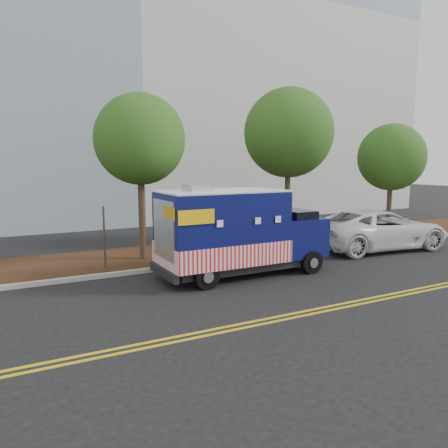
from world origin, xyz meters
TOP-DOWN VIEW (x-y plane):
  - ground at (0.00, 0.00)m, footprint 120.00×120.00m
  - curb at (0.00, 1.40)m, footprint 120.00×0.18m
  - mulch_strip at (0.00, 3.50)m, footprint 120.00×4.00m
  - centerline_near at (0.00, -4.45)m, footprint 120.00×0.10m
  - centerline_far at (0.00, -4.70)m, footprint 120.00×0.10m
  - office_building at (2.00, 22.00)m, footprint 46.00×20.00m
  - tree_b at (-1.03, 3.05)m, footprint 3.43×3.43m
  - tree_c at (6.43, 3.89)m, footprint 4.20×4.20m
  - tree_d at (12.60, 3.20)m, footprint 3.49×3.49m
  - sign_post at (-2.81, 1.58)m, footprint 0.06×0.06m
  - food_truck at (1.15, -0.44)m, footprint 6.00×2.34m
  - white_car at (9.08, 0.65)m, footprint 6.68×3.61m

SIDE VIEW (x-z plane):
  - ground at x=0.00m, z-range 0.00..0.00m
  - centerline_near at x=0.00m, z-range 0.00..0.01m
  - centerline_far at x=0.00m, z-range 0.00..0.01m
  - curb at x=0.00m, z-range 0.00..0.15m
  - mulch_strip at x=0.00m, z-range 0.00..0.15m
  - white_car at x=9.08m, z-range 0.00..1.78m
  - sign_post at x=-2.81m, z-range 0.00..2.40m
  - food_truck at x=1.15m, z-range -0.15..3.00m
  - tree_d at x=12.60m, z-range 1.17..7.04m
  - tree_b at x=-1.03m, z-range 1.48..7.91m
  - tree_c at x=6.43m, z-range 1.55..8.87m
  - office_building at x=2.00m, z-range 0.00..30.40m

